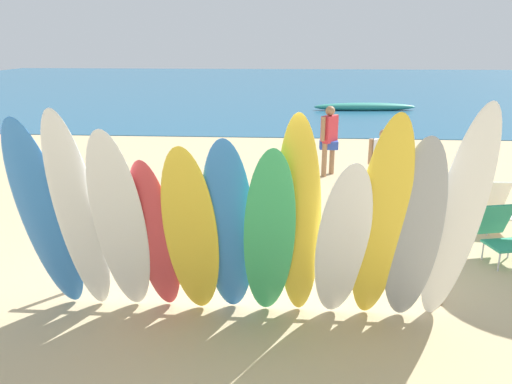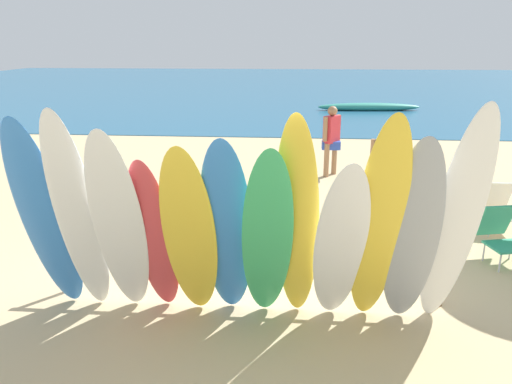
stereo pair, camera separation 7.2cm
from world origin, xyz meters
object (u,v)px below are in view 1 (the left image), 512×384
object	(u,v)px
surfboard_white_8	(342,247)
distant_boat	(365,107)
surfboard_grey_10	(413,237)
surfboard_green_6	(269,239)
beachgoer_near_rack	(383,161)
surfboard_white_1	(80,220)
beach_chair_blue	(499,232)
surfboard_yellow_4	(191,236)
surfboard_white_2	(121,229)
surfboard_rack	(250,259)
surfboard_red_3	(156,240)
surfboard_yellow_7	(299,225)
beach_chair_red	(495,204)
surfboard_blue_5	(228,233)
surfboard_yellow_9	(380,228)
beachgoer_midbeach	(329,136)
surfboard_blue_0	(47,222)
surfboard_white_11	(456,223)

from	to	relation	value
surfboard_white_8	distant_boat	distance (m)	18.39
surfboard_grey_10	distant_boat	world-z (taller)	surfboard_grey_10
surfboard_green_6	beachgoer_near_rack	distance (m)	5.04
surfboard_white_1	beach_chair_blue	size ratio (longest dim) A/B	3.24
surfboard_yellow_4	beach_chair_blue	distance (m)	4.60
surfboard_white_2	beachgoer_near_rack	bearing A→B (deg)	46.79
surfboard_rack	surfboard_grey_10	bearing A→B (deg)	-21.75
surfboard_red_3	surfboard_white_8	size ratio (longest dim) A/B	0.95
surfboard_green_6	distant_boat	world-z (taller)	surfboard_green_6
surfboard_yellow_7	beach_chair_red	distance (m)	4.83
surfboard_rack	surfboard_green_6	xyz separation A→B (m)	(0.26, -0.71, 0.56)
surfboard_grey_10	distant_boat	size ratio (longest dim) A/B	0.52
surfboard_blue_5	surfboard_red_3	bearing A→B (deg)	175.25
surfboard_yellow_7	distant_boat	world-z (taller)	surfboard_yellow_7
surfboard_yellow_7	surfboard_yellow_9	xyz separation A→B (m)	(0.82, -0.07, 0.01)
surfboard_yellow_4	beach_chair_blue	xyz separation A→B (m)	(4.08, 2.03, -0.64)
surfboard_yellow_4	surfboard_green_6	bearing A→B (deg)	-3.22
surfboard_green_6	surfboard_yellow_9	size ratio (longest dim) A/B	0.88
surfboard_white_8	distant_boat	xyz separation A→B (m)	(2.82, 18.15, -0.85)
surfboard_white_1	beachgoer_midbeach	world-z (taller)	surfboard_white_1
surfboard_yellow_4	surfboard_white_8	bearing A→B (deg)	-0.30
surfboard_grey_10	surfboard_yellow_9	bearing A→B (deg)	-166.90
surfboard_blue_0	beach_chair_blue	distance (m)	6.05
beachgoer_near_rack	surfboard_grey_10	bearing A→B (deg)	-83.50
surfboard_white_8	beachgoer_midbeach	distance (m)	6.69
surfboard_green_6	surfboard_white_8	xyz separation A→B (m)	(0.76, 0.02, -0.07)
surfboard_yellow_4	surfboard_white_8	size ratio (longest dim) A/B	1.03
beachgoer_near_rack	distant_boat	xyz separation A→B (m)	(1.59, 13.56, -0.68)
beachgoer_near_rack	surfboard_white_8	bearing A→B (deg)	-92.14
beachgoer_near_rack	surfboard_yellow_9	bearing A→B (deg)	-87.70
beach_chair_red	surfboard_rack	bearing A→B (deg)	-144.17
surfboard_rack	beach_chair_red	bearing A→B (deg)	34.13
surfboard_white_8	beachgoer_near_rack	distance (m)	4.76
surfboard_grey_10	beachgoer_midbeach	distance (m)	6.70
surfboard_blue_5	beach_chair_red	bearing A→B (deg)	37.05
surfboard_grey_10	surfboard_green_6	bearing A→B (deg)	-173.88
surfboard_green_6	distant_boat	xyz separation A→B (m)	(3.58, 18.18, -0.92)
surfboard_green_6	surfboard_blue_0	bearing A→B (deg)	173.65
surfboard_blue_5	distant_boat	xyz separation A→B (m)	(4.02, 18.08, -0.95)
beachgoer_near_rack	beach_chair_red	xyz separation A→B (m)	(1.69, -1.24, -0.42)
surfboard_yellow_4	distant_boat	world-z (taller)	surfboard_yellow_4
surfboard_white_2	distant_boat	xyz separation A→B (m)	(5.16, 18.17, -1.00)
surfboard_green_6	beachgoer_near_rack	size ratio (longest dim) A/B	1.59
surfboard_rack	surfboard_grey_10	xyz separation A→B (m)	(1.74, -0.69, 0.62)
surfboard_red_3	surfboard_grey_10	world-z (taller)	surfboard_grey_10
surfboard_yellow_9	beach_chair_red	distance (m)	4.35
surfboard_green_6	surfboard_white_11	bearing A→B (deg)	-4.37
distant_boat	surfboard_yellow_7	bearing A→B (deg)	-100.24
surfboard_yellow_4	surfboard_red_3	bearing A→B (deg)	170.35
surfboard_yellow_4	surfboard_blue_5	distance (m)	0.40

